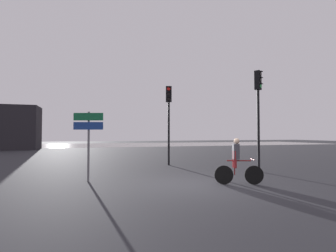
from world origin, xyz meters
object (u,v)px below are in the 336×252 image
object	(u,v)px
traffic_light_center	(169,110)
direction_sign_post	(88,133)
cyclist	(237,161)
traffic_light_near_right	(258,102)

from	to	relation	value
traffic_light_center	direction_sign_post	xyz separation A→B (m)	(-4.40, -4.12, -1.34)
traffic_light_center	cyclist	size ratio (longest dim) A/B	2.77
direction_sign_post	cyclist	size ratio (longest dim) A/B	1.60
traffic_light_center	cyclist	world-z (taller)	traffic_light_center
traffic_light_near_right	direction_sign_post	distance (m)	7.82
traffic_light_near_right	direction_sign_post	size ratio (longest dim) A/B	1.83
traffic_light_center	cyclist	distance (m)	6.62
traffic_light_center	traffic_light_near_right	size ratio (longest dim) A/B	0.95
direction_sign_post	cyclist	distance (m)	5.49
direction_sign_post	cyclist	bearing A→B (deg)	175.30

